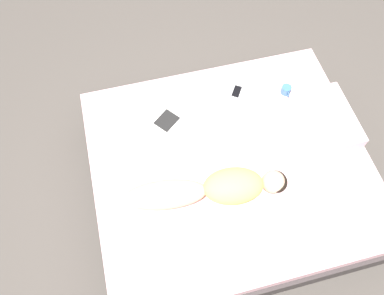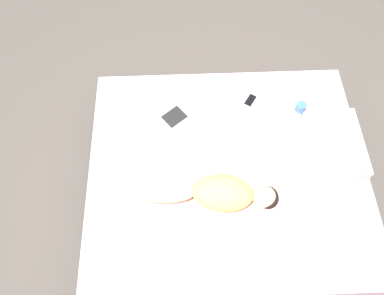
# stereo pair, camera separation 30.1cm
# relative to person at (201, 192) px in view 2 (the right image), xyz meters

# --- Properties ---
(ground_plane) EXTENTS (12.00, 12.00, 0.00)m
(ground_plane) POSITION_rel_person_xyz_m (-0.23, 0.23, -0.63)
(ground_plane) COLOR #4C4742
(bed) EXTENTS (2.00, 2.27, 0.53)m
(bed) POSITION_rel_person_xyz_m (-0.23, 0.23, -0.37)
(bed) COLOR #383333
(bed) RESTS_ON ground_plane
(person) EXTENTS (0.39, 1.26, 0.21)m
(person) POSITION_rel_person_xyz_m (0.00, 0.00, 0.00)
(person) COLOR #DBB28E
(person) RESTS_ON bed
(open_magazine) EXTENTS (0.53, 0.50, 0.01)m
(open_magazine) POSITION_rel_person_xyz_m (-0.82, -0.26, -0.09)
(open_magazine) COLOR white
(open_magazine) RESTS_ON bed
(coffee_mug) EXTENTS (0.12, 0.09, 0.08)m
(coffee_mug) POSITION_rel_person_xyz_m (-0.76, 0.90, -0.06)
(coffee_mug) COLOR teal
(coffee_mug) RESTS_ON bed
(cell_phone) EXTENTS (0.17, 0.15, 0.01)m
(cell_phone) POSITION_rel_person_xyz_m (-0.88, 0.48, -0.09)
(cell_phone) COLOR silver
(cell_phone) RESTS_ON bed
(pillow) EXTENTS (0.60, 0.40, 0.16)m
(pillow) POSITION_rel_person_xyz_m (-0.36, 1.10, -0.02)
(pillow) COLOR beige
(pillow) RESTS_ON bed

